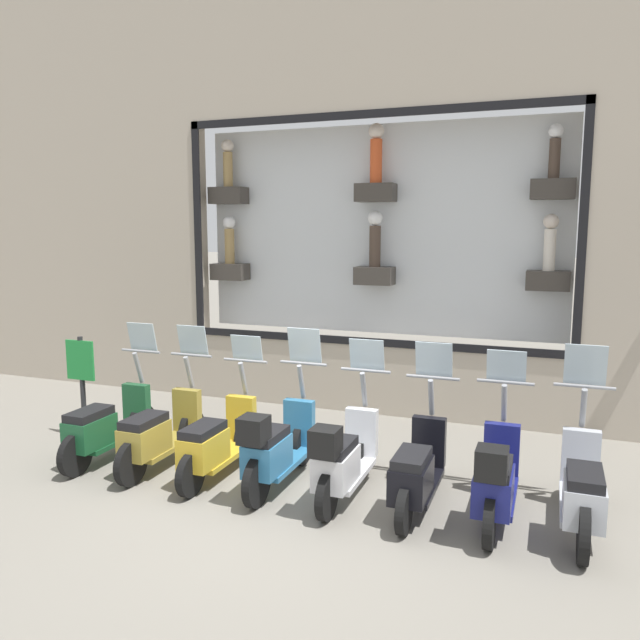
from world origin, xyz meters
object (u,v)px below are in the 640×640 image
(scooter_silver_0, at_px, (582,490))
(scooter_green_7, at_px, (106,427))
(scooter_black_2, at_px, (417,471))
(scooter_navy_1, at_px, (495,479))
(scooter_yellow_5, at_px, (216,443))
(shop_sign_post, at_px, (82,385))
(scooter_teal_4, at_px, (276,447))
(scooter_olive_6, at_px, (159,434))
(scooter_white_3, at_px, (343,458))

(scooter_silver_0, height_order, scooter_green_7, scooter_silver_0)
(scooter_silver_0, bearing_deg, scooter_black_2, 90.31)
(scooter_navy_1, distance_m, scooter_yellow_5, 3.18)
(scooter_navy_1, distance_m, shop_sign_post, 5.65)
(scooter_silver_0, height_order, shop_sign_post, scooter_silver_0)
(scooter_navy_1, xyz_separation_m, scooter_black_2, (0.06, 0.79, -0.05))
(scooter_yellow_5, height_order, scooter_green_7, scooter_green_7)
(scooter_teal_4, distance_m, scooter_olive_6, 1.59)
(scooter_navy_1, relative_size, scooter_olive_6, 1.00)
(scooter_black_2, distance_m, scooter_yellow_5, 2.38)
(scooter_navy_1, height_order, scooter_yellow_5, scooter_navy_1)
(scooter_black_2, xyz_separation_m, scooter_green_7, (0.00, 3.97, 0.02))
(scooter_yellow_5, relative_size, scooter_olive_6, 1.00)
(scooter_silver_0, relative_size, scooter_black_2, 1.01)
(scooter_yellow_5, distance_m, scooter_olive_6, 0.79)
(scooter_navy_1, distance_m, scooter_green_7, 4.77)
(scooter_navy_1, bearing_deg, scooter_olive_6, 89.05)
(scooter_white_3, bearing_deg, scooter_black_2, -85.71)
(scooter_silver_0, xyz_separation_m, scooter_teal_4, (-0.06, 3.18, 0.04))
(scooter_silver_0, bearing_deg, scooter_white_3, 91.64)
(scooter_black_2, relative_size, scooter_teal_4, 0.99)
(scooter_navy_1, bearing_deg, scooter_white_3, 89.96)
(scooter_olive_6, bearing_deg, shop_sign_post, 70.97)
(scooter_navy_1, xyz_separation_m, scooter_white_3, (0.00, 1.59, 0.00))
(scooter_navy_1, bearing_deg, scooter_black_2, 85.63)
(scooter_teal_4, distance_m, scooter_green_7, 2.38)
(scooter_navy_1, relative_size, scooter_yellow_5, 1.00)
(scooter_teal_4, bearing_deg, scooter_black_2, -88.22)
(scooter_navy_1, distance_m, scooter_teal_4, 2.38)
(scooter_white_3, distance_m, scooter_olive_6, 2.38)
(scooter_green_7, bearing_deg, scooter_teal_4, -91.29)
(scooter_black_2, bearing_deg, scooter_white_3, 94.29)
(scooter_yellow_5, bearing_deg, scooter_silver_0, -89.88)
(scooter_navy_1, relative_size, scooter_green_7, 1.00)
(scooter_yellow_5, xyz_separation_m, scooter_olive_6, (0.00, 0.79, 0.01))
(scooter_yellow_5, xyz_separation_m, scooter_green_7, (0.00, 1.59, 0.01))
(scooter_teal_4, bearing_deg, scooter_navy_1, -90.27)
(shop_sign_post, bearing_deg, scooter_yellow_5, -103.17)
(scooter_black_2, distance_m, scooter_green_7, 3.97)
(scooter_olive_6, distance_m, shop_sign_post, 1.76)
(scooter_white_3, distance_m, scooter_yellow_5, 1.59)
(scooter_teal_4, relative_size, scooter_olive_6, 1.00)
(scooter_navy_1, distance_m, scooter_olive_6, 3.97)
(scooter_white_3, bearing_deg, scooter_teal_4, 89.26)
(scooter_yellow_5, height_order, scooter_olive_6, scooter_olive_6)
(scooter_black_2, distance_m, scooter_olive_6, 3.18)
(scooter_black_2, bearing_deg, scooter_silver_0, -89.69)
(scooter_silver_0, distance_m, scooter_olive_6, 4.76)
(scooter_teal_4, distance_m, shop_sign_post, 3.29)
(scooter_teal_4, xyz_separation_m, scooter_green_7, (0.05, 2.38, -0.05))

